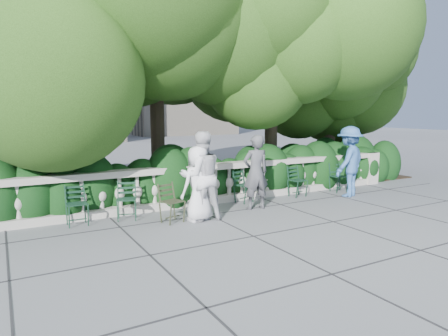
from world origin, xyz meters
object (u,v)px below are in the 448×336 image
chair_a (79,227)px  person_older_blue (349,161)px  person_businessman (199,184)px  chair_b (127,221)px  person_casual_man (201,176)px  chair_d (301,197)px  chair_e (342,193)px  person_woman_grey (256,172)px  chair_c (249,203)px  chair_weathered (177,224)px

chair_a → person_older_blue: 7.03m
person_businessman → person_older_blue: 4.65m
chair_b → person_casual_man: person_casual_man is taller
chair_d → chair_e: bearing=-7.2°
person_woman_grey → person_casual_man: (-1.54, -0.23, 0.06)m
person_casual_man → chair_b: bearing=-16.1°
person_businessman → person_older_blue: (4.64, 0.22, 0.16)m
chair_b → person_businessman: (1.36, -0.67, 0.80)m
chair_d → person_casual_man: bearing=-172.4°
chair_c → chair_b: bearing=164.0°
chair_e → person_older_blue: bearing=-109.6°
person_woman_grey → person_older_blue: bearing=-173.5°
person_woman_grey → person_older_blue: (3.02, -0.04, 0.07)m
chair_c → person_older_blue: 3.06m
chair_a → person_older_blue: person_older_blue is taller
chair_d → person_woman_grey: bearing=-169.7°
person_casual_man → chair_e: bearing=-165.3°
chair_weathered → person_casual_man: size_ratio=0.45×
chair_b → person_casual_man: (1.44, -0.63, 0.94)m
chair_e → chair_b: bearing=-175.0°
chair_b → person_older_blue: size_ratio=0.44×
chair_c → chair_d: 1.61m
chair_weathered → person_older_blue: person_older_blue is taller
chair_b → person_woman_grey: bearing=11.0°
chair_d → person_older_blue: bearing=-25.8°
person_businessman → person_older_blue: size_ratio=0.83×
person_woman_grey → chair_a: bearing=0.7°
chair_a → chair_e: size_ratio=1.00×
chair_e → chair_a: bearing=-175.5°
chair_d → chair_e: (1.43, -0.08, 0.00)m
chair_weathered → person_woman_grey: 2.32m
person_businessman → person_woman_grey: person_woman_grey is taller
chair_a → chair_b: bearing=-3.3°
chair_c → chair_e: 3.04m
chair_e → person_older_blue: size_ratio=0.44×
chair_c → chair_weathered: (-2.31, -0.84, 0.00)m
chair_a → chair_weathered: (1.80, -0.74, 0.00)m
chair_a → person_businessman: size_ratio=0.53×
chair_d → chair_weathered: size_ratio=1.00×
person_older_blue → chair_e: bearing=-134.1°
person_older_blue → chair_c: bearing=-31.3°
chair_weathered → person_older_blue: size_ratio=0.44×
chair_a → chair_e: 7.14m
chair_e → person_casual_man: person_casual_man is taller
person_businessman → chair_weathered: bearing=-11.8°
person_businessman → person_woman_grey: (1.62, 0.27, 0.08)m
chair_c → chair_d: same height
chair_a → person_woman_grey: (3.93, -0.46, 0.88)m
chair_a → person_casual_man: bearing=-15.8°
chair_a → chair_weathered: bearing=-22.1°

